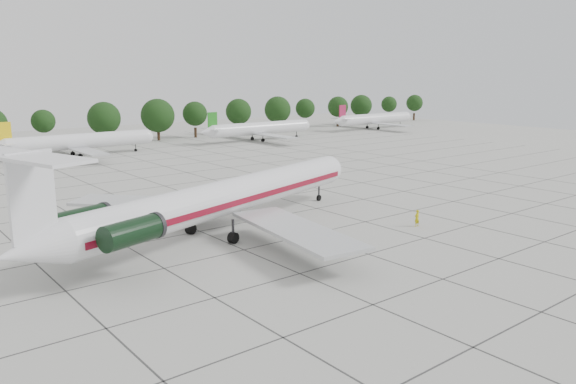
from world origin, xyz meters
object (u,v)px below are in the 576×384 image
(main_airliner, at_px, (215,200))
(ground_crew, at_px, (417,218))
(bg_airliner_d, at_px, (260,129))
(bg_airliner_c, at_px, (80,142))
(bg_airliner_e, at_px, (375,119))

(main_airliner, bearing_deg, ground_crew, -44.96)
(ground_crew, bearing_deg, bg_airliner_d, -111.14)
(ground_crew, bearing_deg, bg_airliner_c, -79.26)
(main_airliner, xyz_separation_m, bg_airliner_d, (51.57, 63.81, -0.86))
(bg_airliner_c, height_order, bg_airliner_e, same)
(bg_airliner_c, distance_m, bg_airliner_e, 86.89)
(bg_airliner_c, xyz_separation_m, bg_airliner_e, (86.85, 2.70, 0.00))
(main_airliner, height_order, bg_airliner_c, main_airliner)
(bg_airliner_c, height_order, bg_airliner_d, same)
(ground_crew, height_order, bg_airliner_d, bg_airliner_d)
(bg_airliner_c, distance_m, bg_airliner_d, 43.10)
(bg_airliner_c, bearing_deg, main_airliner, -97.51)
(bg_airliner_c, bearing_deg, bg_airliner_d, -0.52)
(bg_airliner_e, bearing_deg, ground_crew, -134.93)
(bg_airliner_c, bearing_deg, ground_crew, -82.16)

